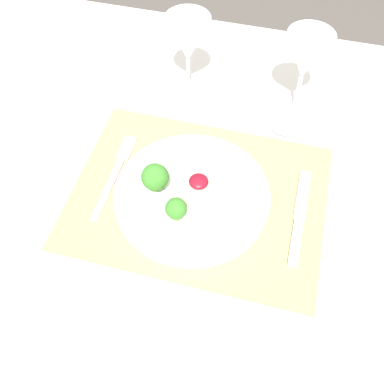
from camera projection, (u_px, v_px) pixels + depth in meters
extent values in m
plane|color=#4C4742|center=(196.00, 332.00, 1.44)|extent=(8.00, 8.00, 0.00)
cube|color=white|center=(198.00, 201.00, 0.83)|extent=(1.40, 1.08, 0.03)
cylinder|color=white|center=(49.00, 114.00, 1.50)|extent=(0.06, 0.06, 0.73)
cube|color=#9E895B|center=(198.00, 196.00, 0.82)|extent=(0.46, 0.35, 0.00)
cylinder|color=white|center=(192.00, 196.00, 0.81)|extent=(0.28, 0.28, 0.02)
torus|color=white|center=(192.00, 193.00, 0.80)|extent=(0.28, 0.28, 0.01)
cube|color=beige|center=(200.00, 188.00, 0.80)|extent=(0.09, 0.09, 0.02)
ellipsoid|color=maroon|center=(200.00, 182.00, 0.78)|extent=(0.03, 0.03, 0.01)
cylinder|color=#84B256|center=(156.00, 186.00, 0.80)|extent=(0.01, 0.01, 0.02)
sphere|color=#387A28|center=(155.00, 177.00, 0.78)|extent=(0.05, 0.05, 0.05)
cylinder|color=#84B256|center=(176.00, 216.00, 0.76)|extent=(0.01, 0.01, 0.02)
sphere|color=#387A28|center=(176.00, 209.00, 0.74)|extent=(0.04, 0.04, 0.04)
cube|color=silver|center=(109.00, 188.00, 0.82)|extent=(0.01, 0.14, 0.01)
cube|color=silver|center=(127.00, 148.00, 0.88)|extent=(0.02, 0.06, 0.01)
cube|color=silver|center=(296.00, 243.00, 0.76)|extent=(0.02, 0.09, 0.01)
cube|color=silver|center=(302.00, 195.00, 0.81)|extent=(0.02, 0.11, 0.00)
cube|color=silver|center=(240.00, 121.00, 0.93)|extent=(0.14, 0.01, 0.01)
ellipsoid|color=silver|center=(284.00, 128.00, 0.91)|extent=(0.05, 0.04, 0.01)
cylinder|color=white|center=(294.00, 108.00, 0.95)|extent=(0.06, 0.06, 0.01)
cylinder|color=white|center=(297.00, 93.00, 0.92)|extent=(0.01, 0.01, 0.08)
cone|color=white|center=(306.00, 57.00, 0.84)|extent=(0.09, 0.09, 0.10)
cylinder|color=white|center=(188.00, 88.00, 0.98)|extent=(0.06, 0.06, 0.01)
cylinder|color=white|center=(188.00, 74.00, 0.95)|extent=(0.01, 0.01, 0.07)
cone|color=white|center=(188.00, 40.00, 0.88)|extent=(0.09, 0.09, 0.10)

